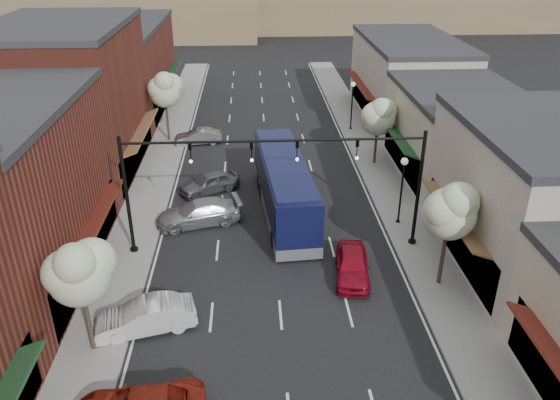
{
  "coord_description": "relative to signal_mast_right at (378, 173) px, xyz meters",
  "views": [
    {
      "loc": [
        -1.15,
        -18.79,
        16.64
      ],
      "look_at": [
        0.4,
        9.83,
        2.2
      ],
      "focal_mm": 35.0,
      "sensor_mm": 36.0,
      "label": 1
    }
  ],
  "objects": [
    {
      "name": "ground",
      "position": [
        -5.62,
        -8.0,
        -4.62
      ],
      "size": [
        160.0,
        160.0,
        0.0
      ],
      "primitive_type": "plane",
      "color": "black",
      "rests_on": "ground"
    },
    {
      "name": "sidewalk_left",
      "position": [
        -14.02,
        10.5,
        -4.55
      ],
      "size": [
        2.8,
        73.0,
        0.15
      ],
      "primitive_type": "cube",
      "color": "gray",
      "rests_on": "ground"
    },
    {
      "name": "sidewalk_right",
      "position": [
        2.78,
        10.5,
        -4.55
      ],
      "size": [
        2.8,
        73.0,
        0.15
      ],
      "primitive_type": "cube",
      "color": "gray",
      "rests_on": "ground"
    },
    {
      "name": "curb_left",
      "position": [
        -12.62,
        10.5,
        -4.55
      ],
      "size": [
        0.25,
        73.0,
        0.17
      ],
      "primitive_type": "cube",
      "color": "gray",
      "rests_on": "ground"
    },
    {
      "name": "curb_right",
      "position": [
        1.38,
        10.5,
        -4.55
      ],
      "size": [
        0.25,
        73.0,
        0.17
      ],
      "primitive_type": "cube",
      "color": "gray",
      "rests_on": "ground"
    },
    {
      "name": "bldg_left_midfar",
      "position": [
        -19.86,
        12.0,
        0.78
      ],
      "size": [
        10.14,
        14.1,
        10.9
      ],
      "color": "maroon",
      "rests_on": "ground"
    },
    {
      "name": "bldg_left_far",
      "position": [
        -19.84,
        28.0,
        -0.46
      ],
      "size": [
        10.14,
        18.1,
        8.4
      ],
      "color": "maroon",
      "rests_on": "ground"
    },
    {
      "name": "bldg_right_midnear",
      "position": [
        8.1,
        -2.0,
        -0.72
      ],
      "size": [
        9.14,
        12.1,
        7.9
      ],
      "color": "#C0B2A5",
      "rests_on": "ground"
    },
    {
      "name": "bldg_right_midfar",
      "position": [
        8.08,
        10.0,
        -1.46
      ],
      "size": [
        9.14,
        12.1,
        6.4
      ],
      "color": "#C0B499",
      "rests_on": "ground"
    },
    {
      "name": "bldg_right_far",
      "position": [
        8.09,
        24.0,
        -0.96
      ],
      "size": [
        9.14,
        16.1,
        7.4
      ],
      "color": "#C0B2A5",
      "rests_on": "ground"
    },
    {
      "name": "hill_near",
      "position": [
        -30.62,
        70.0,
        -0.62
      ],
      "size": [
        50.0,
        20.0,
        8.0
      ],
      "primitive_type": "cube",
      "color": "#7A6647",
      "rests_on": "ground"
    },
    {
      "name": "signal_mast_right",
      "position": [
        0.0,
        0.0,
        0.0
      ],
      "size": [
        8.22,
        0.46,
        7.0
      ],
      "color": "black",
      "rests_on": "ground"
    },
    {
      "name": "signal_mast_left",
      "position": [
        -11.24,
        0.0,
        0.0
      ],
      "size": [
        8.22,
        0.46,
        7.0
      ],
      "color": "black",
      "rests_on": "ground"
    },
    {
      "name": "tree_right_near",
      "position": [
        2.73,
        -4.05,
        -0.17
      ],
      "size": [
        2.85,
        2.65,
        5.95
      ],
      "color": "#47382B",
      "rests_on": "ground"
    },
    {
      "name": "tree_right_far",
      "position": [
        2.73,
        11.95,
        -0.63
      ],
      "size": [
        2.85,
        2.65,
        5.43
      ],
      "color": "#47382B",
      "rests_on": "ground"
    },
    {
      "name": "tree_left_near",
      "position": [
        -13.87,
        -8.05,
        -0.4
      ],
      "size": [
        2.85,
        2.65,
        5.69
      ],
      "color": "#47382B",
      "rests_on": "ground"
    },
    {
      "name": "tree_left_far",
      "position": [
        -13.87,
        17.95,
        -0.02
      ],
      "size": [
        2.85,
        2.65,
        6.13
      ],
      "color": "#47382B",
      "rests_on": "ground"
    },
    {
      "name": "lamp_post_near",
      "position": [
        2.18,
        2.5,
        -1.62
      ],
      "size": [
        0.44,
        0.44,
        4.44
      ],
      "color": "black",
      "rests_on": "ground"
    },
    {
      "name": "lamp_post_far",
      "position": [
        2.18,
        20.0,
        -1.62
      ],
      "size": [
        0.44,
        0.44,
        4.44
      ],
      "color": "black",
      "rests_on": "ground"
    },
    {
      "name": "coach_bus",
      "position": [
        -4.82,
        4.37,
        -2.71
      ],
      "size": [
        3.59,
        12.21,
        3.68
      ],
      "rotation": [
        0.0,
        0.0,
        0.08
      ],
      "color": "#0E123A",
      "rests_on": "ground"
    },
    {
      "name": "red_hatchback",
      "position": [
        -1.68,
        -3.05,
        -3.89
      ],
      "size": [
        2.29,
        4.52,
        1.47
      ],
      "primitive_type": "imported",
      "rotation": [
        0.0,
        0.0,
        -0.13
      ],
      "color": "maroon",
      "rests_on": "ground"
    },
    {
      "name": "parked_car_b",
      "position": [
        -11.82,
        -6.73,
        -3.88
      ],
      "size": [
        4.77,
        2.66,
        1.49
      ],
      "primitive_type": "imported",
      "rotation": [
        0.0,
        0.0,
        -1.32
      ],
      "color": "silver",
      "rests_on": "ground"
    },
    {
      "name": "parked_car_c",
      "position": [
        -10.19,
        3.19,
        -3.86
      ],
      "size": [
        5.58,
        3.31,
        1.52
      ],
      "primitive_type": "imported",
      "rotation": [
        0.0,
        0.0,
        -1.33
      ],
      "color": "#9F9FA5",
      "rests_on": "ground"
    },
    {
      "name": "parked_car_d",
      "position": [
        -9.82,
        7.71,
        -3.9
      ],
      "size": [
        4.55,
        3.59,
        1.45
      ],
      "primitive_type": "imported",
      "rotation": [
        0.0,
        0.0,
        -1.06
      ],
      "color": "#52545A",
      "rests_on": "ground"
    },
    {
      "name": "parked_car_e",
      "position": [
        -11.34,
        17.22,
        -3.98
      ],
      "size": [
        4.04,
        1.88,
        1.28
      ],
      "primitive_type": "imported",
      "rotation": [
        0.0,
        0.0,
        -1.43
      ],
      "color": "gray",
      "rests_on": "ground"
    }
  ]
}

